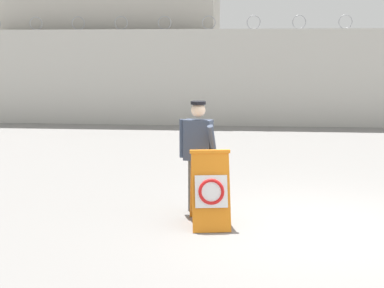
# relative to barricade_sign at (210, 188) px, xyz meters

# --- Properties ---
(ground_plane) EXTENTS (90.00, 90.00, 0.00)m
(ground_plane) POSITION_rel_barricade_sign_xyz_m (1.58, -0.03, -0.56)
(ground_plane) COLOR gray
(perimeter_wall) EXTENTS (36.00, 0.30, 3.79)m
(perimeter_wall) POSITION_rel_barricade_sign_xyz_m (1.58, 11.12, 1.11)
(perimeter_wall) COLOR beige
(perimeter_wall) RESTS_ON ground_plane
(building_block) EXTENTS (8.14, 5.54, 5.93)m
(building_block) POSITION_rel_barricade_sign_xyz_m (-4.67, 14.63, 2.40)
(building_block) COLOR #B2ADA3
(building_block) RESTS_ON ground_plane
(barricade_sign) EXTENTS (0.67, 0.88, 1.14)m
(barricade_sign) POSITION_rel_barricade_sign_xyz_m (0.00, 0.00, 0.00)
(barricade_sign) COLOR orange
(barricade_sign) RESTS_ON ground_plane
(security_guard) EXTENTS (0.63, 0.50, 1.78)m
(security_guard) POSITION_rel_barricade_sign_xyz_m (-0.23, 0.70, 0.43)
(security_guard) COLOR #514C42
(security_guard) RESTS_ON ground_plane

